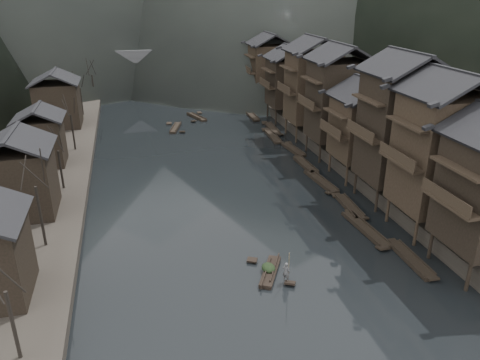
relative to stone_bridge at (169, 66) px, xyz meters
name	(u,v)px	position (x,y,z in m)	size (l,w,h in m)	color
water	(252,245)	(0.00, -72.00, -5.11)	(300.00, 300.00, 0.00)	black
right_bank	(380,109)	(35.00, -32.00, -4.21)	(40.00, 200.00, 1.80)	#2D2823
stilt_houses	(346,94)	(17.28, -53.34, 3.85)	(9.00, 67.60, 16.10)	black
left_houses	(35,137)	(-20.50, -51.88, 0.55)	(8.10, 53.20, 8.73)	black
bare_trees	(67,125)	(-17.00, -50.31, 1.27)	(3.92, 75.64, 7.85)	black
moored_sampans	(305,164)	(11.93, -53.91, -4.91)	(3.10, 55.35, 0.47)	black
midriver_boats	(180,107)	(-0.14, -19.29, -4.91)	(9.28, 34.99, 0.45)	black
stone_bridge	(169,66)	(0.00, 0.00, 0.00)	(40.00, 6.00, 9.00)	#4C4C4F
hero_sampan	(270,271)	(0.27, -76.61, -4.91)	(3.03, 4.77, 0.43)	black
cargo_heap	(268,264)	(0.17, -76.41, -4.35)	(1.09, 1.43, 0.65)	black
boatman	(286,269)	(1.07, -78.14, -3.85)	(0.60, 0.39, 1.64)	#57585A
bamboo_pole	(290,236)	(1.27, -78.14, -0.97)	(0.06, 0.06, 4.64)	#8C7A51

